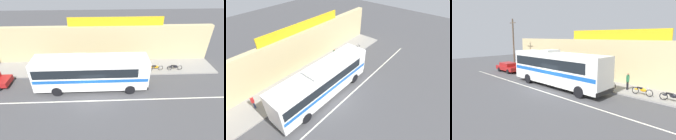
% 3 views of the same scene
% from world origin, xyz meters
% --- Properties ---
extents(ground_plane, '(70.00, 70.00, 0.00)m').
position_xyz_m(ground_plane, '(0.00, 0.00, 0.00)').
color(ground_plane, '#444447').
extents(sidewalk_slab, '(30.00, 3.60, 0.14)m').
position_xyz_m(sidewalk_slab, '(0.00, 5.20, 0.07)').
color(sidewalk_slab, gray).
rests_on(sidewalk_slab, ground_plane).
extents(storefront_facade, '(30.00, 0.70, 4.80)m').
position_xyz_m(storefront_facade, '(0.00, 7.35, 2.40)').
color(storefront_facade, tan).
rests_on(storefront_facade, ground_plane).
extents(storefront_billboard, '(11.77, 0.12, 1.10)m').
position_xyz_m(storefront_billboard, '(2.69, 7.35, 5.35)').
color(storefront_billboard, gold).
rests_on(storefront_billboard, storefront_facade).
extents(road_center_stripe, '(30.00, 0.14, 0.01)m').
position_xyz_m(road_center_stripe, '(0.00, -0.80, 0.00)').
color(road_center_stripe, silver).
rests_on(road_center_stripe, ground_plane).
extents(intercity_bus, '(11.58, 2.68, 3.78)m').
position_xyz_m(intercity_bus, '(-0.27, 1.37, 2.07)').
color(intercity_bus, white).
rests_on(intercity_bus, ground_plane).
extents(motorcycle_blue, '(1.97, 0.56, 0.94)m').
position_xyz_m(motorcycle_blue, '(3.88, 4.31, 0.57)').
color(motorcycle_blue, black).
rests_on(motorcycle_blue, sidewalk_slab).
extents(motorcycle_red, '(1.84, 0.56, 0.94)m').
position_xyz_m(motorcycle_red, '(7.42, 4.26, 0.57)').
color(motorcycle_red, black).
rests_on(motorcycle_red, sidewalk_slab).
extents(motorcycle_black, '(1.89, 0.56, 0.94)m').
position_xyz_m(motorcycle_black, '(9.78, 4.22, 0.57)').
color(motorcycle_black, black).
rests_on(motorcycle_black, sidewalk_slab).
extents(pedestrian_far_right, '(0.30, 0.48, 1.62)m').
position_xyz_m(pedestrian_far_right, '(5.72, 5.00, 1.08)').
color(pedestrian_far_right, black).
rests_on(pedestrian_far_right, sidewalk_slab).
extents(pedestrian_by_curb, '(0.30, 0.48, 1.58)m').
position_xyz_m(pedestrian_by_curb, '(-5.97, 5.25, 1.05)').
color(pedestrian_by_curb, navy).
rests_on(pedestrian_by_curb, sidewalk_slab).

